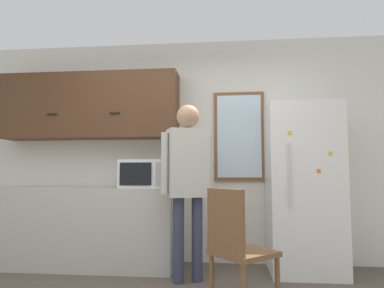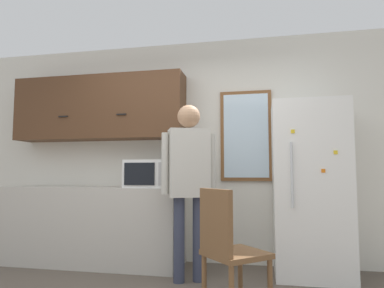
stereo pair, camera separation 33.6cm
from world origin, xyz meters
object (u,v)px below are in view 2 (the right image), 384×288
Objects in this scene: refrigerator at (310,188)px; chair at (227,245)px; person at (189,172)px; microwave at (149,174)px.

refrigerator reaches higher than chair.
person is at bearing -161.22° from refrigerator.
person reaches higher than microwave.
refrigerator reaches higher than person.
chair is at bearing -47.14° from microwave.
chair is (0.45, -0.72, -0.55)m from person.
microwave is at bearing -177.79° from refrigerator.
refrigerator is at bearing -75.56° from chair.
chair is (-0.76, -1.13, -0.38)m from refrigerator.
person is at bearing -32.96° from microwave.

